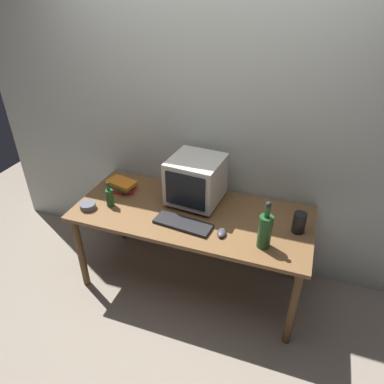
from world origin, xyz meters
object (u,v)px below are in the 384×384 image
Objects in this scene: bottle_short at (110,197)px; book_stack at (122,186)px; computer_mouse at (222,233)px; keyboard at (183,224)px; metal_canister at (299,223)px; bottle_tall at (265,230)px; crt_monitor at (196,180)px; cd_spindle at (88,206)px.

book_stack is at bearing 94.41° from bottle_short.
computer_mouse is 0.97m from book_stack.
bottle_short is (-0.62, 0.05, 0.07)m from keyboard.
computer_mouse is at bearing -156.25° from metal_canister.
metal_canister is (1.39, 0.15, -0.00)m from bottle_short.
bottle_short is at bearing -85.59° from book_stack.
bottle_tall is (0.29, -0.02, 0.11)m from computer_mouse.
book_stack is (-0.92, 0.29, 0.03)m from computer_mouse.
bottle_tall is 0.31m from metal_canister.
cd_spindle is (-0.74, -0.37, -0.17)m from crt_monitor.
cd_spindle is at bearing -170.51° from keyboard.
book_stack is (-1.21, 0.31, -0.08)m from bottle_tall.
cd_spindle is at bearing -170.92° from metal_canister.
computer_mouse is (0.30, -0.34, -0.17)m from crt_monitor.
metal_canister is at bearing 49.44° from bottle_tall.
metal_canister reaches higher than keyboard.
metal_canister is at bearing 20.49° from keyboard.
crt_monitor is 0.49m from computer_mouse.
keyboard is at bearing 169.38° from computer_mouse.
bottle_short is (-0.90, 0.06, 0.06)m from computer_mouse.
computer_mouse is at bearing 3.04° from keyboard.
bottle_short is at bearing 176.09° from bottle_tall.
metal_canister is (1.54, 0.25, 0.05)m from cd_spindle.
crt_monitor reaches higher than keyboard.
crt_monitor is 0.81m from metal_canister.
bottle_short is 1.40m from metal_canister.
bottle_tall reaches higher than metal_canister.
book_stack is 2.16× the size of cd_spindle.
bottle_short reaches higher than book_stack.
keyboard is 3.50× the size of cd_spindle.
computer_mouse is (0.29, -0.02, 0.01)m from keyboard.
computer_mouse is 0.91m from bottle_short.
keyboard is at bearing 176.58° from bottle_tall.
book_stack reaches higher than computer_mouse.
bottle_tall reaches higher than book_stack.
crt_monitor is 4.17× the size of computer_mouse.
cd_spindle is (-0.76, -0.05, 0.01)m from keyboard.
keyboard is at bearing -87.49° from crt_monitor.
crt_monitor is 3.48× the size of cd_spindle.
computer_mouse is 0.29× the size of bottle_tall.
bottle_short reaches higher than metal_canister.
crt_monitor reaches higher than book_stack.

